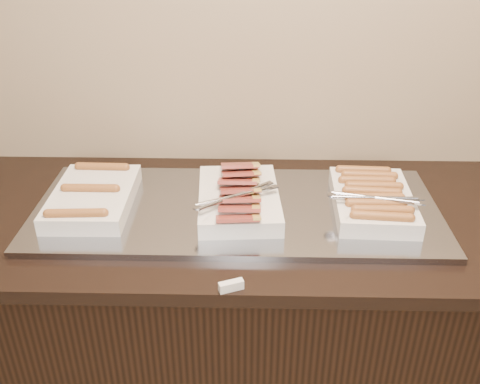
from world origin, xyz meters
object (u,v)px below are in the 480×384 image
warming_tray (237,209)px  dish_right (373,199)px  counter (236,324)px  dish_left (93,197)px  dish_center (239,198)px

warming_tray → dish_right: dish_right is taller
counter → dish_left: 0.65m
dish_left → dish_right: (0.83, -0.00, 0.01)m
counter → warming_tray: (0.00, 0.00, 0.46)m
dish_right → dish_left: bearing=-178.2°
warming_tray → dish_center: bearing=-34.1°
dish_center → dish_right: (0.39, -0.00, 0.00)m
dish_center → dish_right: bearing=-3.8°
dish_left → counter: bearing=-0.8°
counter → dish_right: (0.40, -0.00, 0.50)m
dish_center → dish_left: bearing=175.6°
dish_center → warming_tray: bearing=142.1°
dish_left → dish_right: 0.83m
counter → dish_left: size_ratio=5.95×
counter → dish_left: bearing=180.0°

